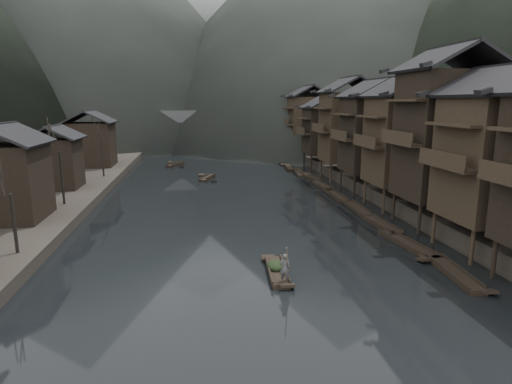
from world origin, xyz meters
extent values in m
plane|color=black|center=(0.00, 0.00, 0.00)|extent=(300.00, 300.00, 0.00)
cube|color=#2D2823|center=(35.00, 40.00, 0.90)|extent=(40.00, 200.00, 1.80)
cylinder|color=black|center=(14.20, -5.60, 1.30)|extent=(0.30, 0.30, 2.90)
cylinder|color=#2C2418|center=(14.20, -3.40, 1.30)|extent=(0.30, 0.30, 2.90)
cylinder|color=#2C2418|center=(14.20, 1.40, 1.30)|extent=(0.30, 0.30, 2.90)
cylinder|color=#2C2418|center=(16.95, -3.40, 1.30)|extent=(0.30, 0.30, 2.90)
cylinder|color=#2C2418|center=(16.95, 1.40, 1.30)|extent=(0.30, 0.30, 2.90)
cube|color=#2C2418|center=(17.30, -1.00, 6.98)|extent=(7.00, 6.00, 8.77)
cube|color=#2C2418|center=(13.30, -1.00, 6.55)|extent=(1.20, 5.70, 0.25)
cylinder|color=black|center=(14.20, 3.60, 1.30)|extent=(0.30, 0.30, 2.90)
cylinder|color=black|center=(14.20, 8.40, 1.30)|extent=(0.30, 0.30, 2.90)
cylinder|color=black|center=(16.95, 3.60, 1.30)|extent=(0.30, 0.30, 2.90)
cylinder|color=black|center=(16.95, 8.40, 1.30)|extent=(0.30, 0.30, 2.90)
cube|color=black|center=(17.30, 6.00, 8.06)|extent=(7.00, 6.00, 10.92)
cube|color=#2C2418|center=(13.30, 6.00, 7.51)|extent=(1.20, 5.70, 0.25)
cylinder|color=#2C2418|center=(14.20, 10.60, 1.30)|extent=(0.30, 0.30, 2.90)
cylinder|color=#2C2418|center=(14.20, 15.40, 1.30)|extent=(0.30, 0.30, 2.90)
cylinder|color=#2C2418|center=(16.95, 10.60, 1.30)|extent=(0.30, 0.30, 2.90)
cylinder|color=#2C2418|center=(16.95, 15.40, 1.30)|extent=(0.30, 0.30, 2.90)
cube|color=#2C2418|center=(17.30, 13.00, 7.03)|extent=(7.00, 6.00, 8.86)
cube|color=#2C2418|center=(13.30, 13.00, 6.58)|extent=(1.20, 5.70, 0.25)
cylinder|color=black|center=(14.20, 18.60, 1.30)|extent=(0.30, 0.30, 2.90)
cylinder|color=black|center=(14.20, 23.40, 1.30)|extent=(0.30, 0.30, 2.90)
cylinder|color=black|center=(16.95, 18.60, 1.30)|extent=(0.30, 0.30, 2.90)
cylinder|color=black|center=(16.95, 23.40, 1.30)|extent=(0.30, 0.30, 2.90)
cube|color=black|center=(17.30, 21.00, 7.04)|extent=(7.00, 6.00, 8.87)
cube|color=#2C2418|center=(13.30, 21.00, 6.59)|extent=(1.20, 5.70, 0.25)
cylinder|color=#2C2418|center=(14.20, 27.60, 1.30)|extent=(0.30, 0.30, 2.90)
cylinder|color=#2C2418|center=(14.20, 32.40, 1.30)|extent=(0.30, 0.30, 2.90)
cylinder|color=#2C2418|center=(16.95, 27.60, 1.30)|extent=(0.30, 0.30, 2.90)
cylinder|color=#2C2418|center=(16.95, 32.40, 1.30)|extent=(0.30, 0.30, 2.90)
cube|color=#2C2418|center=(17.30, 30.00, 7.39)|extent=(7.00, 6.00, 9.59)
cube|color=#2C2418|center=(13.30, 30.00, 6.92)|extent=(1.20, 5.70, 0.25)
cylinder|color=black|center=(14.20, 37.60, 1.30)|extent=(0.30, 0.30, 2.90)
cylinder|color=black|center=(14.20, 42.40, 1.30)|extent=(0.30, 0.30, 2.90)
cylinder|color=black|center=(16.95, 37.60, 1.30)|extent=(0.30, 0.30, 2.90)
cylinder|color=black|center=(16.95, 42.40, 1.30)|extent=(0.30, 0.30, 2.90)
cube|color=black|center=(17.30, 40.00, 6.26)|extent=(7.00, 6.00, 7.33)
cube|color=#2C2418|center=(13.30, 40.00, 5.90)|extent=(1.20, 5.70, 0.25)
cylinder|color=#2C2418|center=(14.20, 49.60, 1.30)|extent=(0.30, 0.30, 2.90)
cylinder|color=#2C2418|center=(14.20, 54.40, 1.30)|extent=(0.30, 0.30, 2.90)
cylinder|color=#2C2418|center=(16.95, 49.60, 1.30)|extent=(0.30, 0.30, 2.90)
cylinder|color=#2C2418|center=(16.95, 54.40, 1.30)|extent=(0.30, 0.30, 2.90)
cube|color=#2C2418|center=(17.30, 52.00, 7.20)|extent=(7.00, 6.00, 9.20)
cube|color=#2C2418|center=(13.30, 52.00, 6.74)|extent=(1.20, 5.70, 0.25)
cube|color=black|center=(-20.50, 10.00, 4.45)|extent=(6.00, 6.00, 6.50)
cube|color=black|center=(-20.50, 24.00, 4.10)|extent=(5.00, 5.00, 5.80)
cube|color=black|center=(-20.50, 42.00, 4.60)|extent=(6.50, 6.50, 6.80)
cylinder|color=black|center=(-17.00, 0.86, 3.25)|extent=(0.24, 0.24, 4.09)
cylinder|color=black|center=(-17.00, 15.26, 3.84)|extent=(0.24, 0.24, 5.28)
cylinder|color=black|center=(-17.00, 31.49, 3.52)|extent=(0.24, 0.24, 4.65)
cube|color=black|center=(12.01, -4.92, 0.15)|extent=(1.71, 6.10, 0.30)
cube|color=black|center=(12.01, -4.92, 0.33)|extent=(1.75, 5.98, 0.10)
cube|color=black|center=(11.72, -2.05, 0.29)|extent=(1.01, 0.84, 0.33)
cube|color=black|center=(12.31, -7.79, 0.29)|extent=(1.01, 0.84, 0.33)
cube|color=black|center=(11.77, 0.84, 0.15)|extent=(1.92, 6.99, 0.30)
cube|color=black|center=(11.77, 0.84, 0.33)|extent=(1.96, 6.86, 0.10)
cube|color=black|center=(12.17, 4.13, 0.29)|extent=(1.03, 0.95, 0.35)
cube|color=black|center=(11.37, -2.45, 0.29)|extent=(1.03, 0.95, 0.35)
cube|color=black|center=(12.04, 6.11, 0.15)|extent=(1.60, 5.92, 0.30)
cube|color=black|center=(12.04, 6.11, 0.33)|extent=(1.65, 5.81, 0.10)
cube|color=black|center=(12.28, 8.91, 0.29)|extent=(0.99, 0.80, 0.32)
cube|color=black|center=(11.80, 3.31, 0.29)|extent=(0.99, 0.80, 0.32)
cube|color=black|center=(12.06, 12.28, 0.15)|extent=(1.31, 6.28, 0.30)
cube|color=black|center=(12.06, 12.28, 0.33)|extent=(1.36, 6.16, 0.10)
cube|color=black|center=(11.95, 15.28, 0.29)|extent=(0.96, 0.80, 0.33)
cube|color=black|center=(12.16, 9.29, 0.29)|extent=(0.96, 0.80, 0.33)
cube|color=black|center=(11.93, 18.66, 0.15)|extent=(1.12, 6.96, 0.30)
cube|color=black|center=(11.93, 18.66, 0.33)|extent=(1.17, 6.82, 0.10)
cube|color=black|center=(11.92, 22.00, 0.29)|extent=(0.94, 0.86, 0.35)
cube|color=black|center=(11.94, 15.32, 0.29)|extent=(0.94, 0.86, 0.35)
cube|color=black|center=(12.02, 24.15, 0.15)|extent=(1.47, 5.96, 0.30)
cube|color=black|center=(12.02, 24.15, 0.33)|extent=(1.52, 5.84, 0.10)
cube|color=black|center=(12.20, 26.98, 0.29)|extent=(0.98, 0.79, 0.32)
cube|color=black|center=(11.84, 21.33, 0.29)|extent=(0.98, 0.79, 0.32)
cube|color=black|center=(12.18, 31.00, 0.15)|extent=(1.85, 5.94, 0.30)
cube|color=black|center=(12.18, 31.00, 0.33)|extent=(1.89, 5.84, 0.10)
cube|color=black|center=(12.55, 33.78, 0.29)|extent=(1.02, 0.84, 0.32)
cube|color=black|center=(11.82, 28.22, 0.29)|extent=(1.02, 0.84, 0.32)
cube|color=black|center=(11.64, 35.69, 0.15)|extent=(2.01, 7.60, 0.30)
cube|color=black|center=(11.64, 35.69, 0.33)|extent=(2.05, 7.46, 0.10)
cube|color=black|center=(11.20, 39.28, 0.29)|extent=(1.04, 1.03, 0.36)
cube|color=black|center=(12.08, 32.11, 0.29)|extent=(1.04, 1.03, 0.36)
cube|color=black|center=(11.22, 40.85, 0.15)|extent=(1.74, 6.25, 0.30)
cube|color=black|center=(11.22, 40.85, 0.33)|extent=(1.79, 6.13, 0.10)
cube|color=black|center=(10.91, 43.79, 0.29)|extent=(1.01, 0.86, 0.33)
cube|color=black|center=(11.53, 37.90, 0.29)|extent=(1.01, 0.86, 0.33)
cube|color=black|center=(11.23, 48.69, 0.15)|extent=(1.96, 7.16, 0.30)
cube|color=black|center=(11.23, 48.69, 0.33)|extent=(2.00, 7.02, 0.10)
cube|color=black|center=(11.64, 52.06, 0.29)|extent=(1.03, 0.98, 0.35)
cube|color=black|center=(10.81, 45.32, 0.29)|extent=(1.03, 0.98, 0.35)
cube|color=black|center=(12.31, 54.94, 0.15)|extent=(1.84, 6.52, 0.30)
cube|color=black|center=(12.31, 54.94, 0.33)|extent=(1.88, 6.40, 0.10)
cube|color=black|center=(11.95, 58.00, 0.29)|extent=(1.02, 0.90, 0.34)
cube|color=black|center=(12.66, 51.87, 0.29)|extent=(1.02, 0.90, 0.34)
cube|color=black|center=(11.26, 60.44, 0.15)|extent=(1.61, 7.19, 0.30)
cube|color=black|center=(11.26, 60.44, 0.33)|extent=(1.66, 7.05, 0.10)
cube|color=black|center=(11.02, 63.85, 0.29)|extent=(1.00, 0.94, 0.35)
cube|color=black|center=(11.51, 57.03, 0.29)|extent=(1.00, 0.94, 0.35)
cube|color=black|center=(-2.65, 32.71, 0.15)|extent=(2.62, 5.08, 0.30)
cube|color=black|center=(-2.65, 32.71, 0.33)|extent=(2.63, 5.00, 0.10)
cube|color=black|center=(-3.46, 34.98, 0.29)|extent=(1.01, 0.88, 0.30)
cube|color=black|center=(-1.85, 30.43, 0.29)|extent=(1.01, 0.88, 0.30)
cube|color=black|center=(-7.81, 47.15, 0.15)|extent=(3.12, 5.22, 0.30)
cube|color=black|center=(-7.81, 47.15, 0.33)|extent=(3.12, 5.14, 0.10)
cube|color=black|center=(-8.88, 49.45, 0.29)|extent=(1.05, 0.95, 0.31)
cube|color=black|center=(-6.75, 44.85, 0.29)|extent=(1.05, 0.95, 0.31)
cube|color=black|center=(4.14, 59.31, 0.15)|extent=(1.61, 4.98, 0.30)
cube|color=black|center=(4.14, 59.31, 0.33)|extent=(1.65, 4.89, 0.10)
cube|color=black|center=(4.44, 61.64, 0.29)|extent=(0.92, 0.71, 0.30)
cube|color=black|center=(3.85, 56.98, 0.29)|extent=(0.92, 0.71, 0.30)
cube|color=black|center=(6.69, 66.44, 0.15)|extent=(1.38, 5.52, 0.30)
cube|color=black|center=(6.69, 66.44, 0.33)|extent=(1.42, 5.41, 0.10)
cube|color=black|center=(6.87, 69.06, 0.29)|extent=(0.90, 0.74, 0.31)
cube|color=black|center=(6.51, 63.83, 0.29)|extent=(0.90, 0.74, 0.31)
cube|color=#4C4C4F|center=(0.00, 72.00, 7.20)|extent=(40.00, 6.00, 1.60)
cube|color=#4C4C4F|center=(0.00, 69.30, 8.50)|extent=(40.00, 0.50, 1.00)
cube|color=#4C4C4F|center=(0.00, 74.70, 8.50)|extent=(40.00, 0.50, 1.00)
cube|color=#4C4C4F|center=(-14.00, 72.00, 3.20)|extent=(3.20, 6.00, 6.40)
cube|color=#4C4C4F|center=(-4.50, 72.00, 3.20)|extent=(3.20, 6.00, 6.40)
cube|color=#4C4C4F|center=(4.50, 72.00, 3.20)|extent=(3.20, 6.00, 6.40)
cube|color=#4C4C4F|center=(14.00, 72.00, 3.20)|extent=(3.20, 6.00, 6.40)
cone|color=#474F49|center=(55.00, 130.00, 47.06)|extent=(195.00, 195.00, 94.12)
cone|color=gray|center=(0.00, 210.00, 52.84)|extent=(320.00, 320.00, 105.68)
cube|color=black|center=(0.74, -2.98, 0.15)|extent=(1.41, 5.01, 0.30)
cube|color=black|center=(0.74, -2.98, 0.33)|extent=(1.46, 4.92, 0.10)
cube|color=black|center=(0.58, -0.61, 0.29)|extent=(0.95, 0.68, 0.30)
cube|color=black|center=(0.91, -5.35, 0.29)|extent=(0.95, 0.68, 0.30)
ellipsoid|color=black|center=(0.73, -2.74, 0.79)|extent=(1.18, 1.55, 0.71)
imported|color=#4F4F51|center=(0.87, -4.86, 1.37)|extent=(0.79, 0.66, 1.86)
cylinder|color=#8C7A51|center=(1.07, -4.86, 3.85)|extent=(0.78, 2.24, 3.12)
camera|label=1|loc=(-4.30, -28.72, 11.03)|focal=30.00mm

